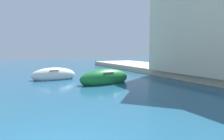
% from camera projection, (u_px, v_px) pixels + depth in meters
% --- Properties ---
extents(quay_promenade, '(44.00, 32.00, 0.50)m').
position_uv_depth(quay_promenade, '(205.00, 117.00, 5.34)').
color(quay_promenade, beige).
rests_on(quay_promenade, ground).
extents(moored_boat_0, '(3.22, 1.47, 1.14)m').
position_uv_depth(moored_boat_0, '(54.00, 75.00, 13.74)').
color(moored_boat_0, white).
rests_on(moored_boat_0, ground).
extents(moored_boat_5, '(3.55, 1.64, 1.23)m').
position_uv_depth(moored_boat_5, '(105.00, 78.00, 12.06)').
color(moored_boat_5, '#197233').
rests_on(moored_boat_5, ground).
extents(waterfront_building_main, '(6.89, 7.41, 8.41)m').
position_uv_depth(waterfront_building_main, '(213.00, 16.00, 14.01)').
color(waterfront_building_main, beige).
rests_on(waterfront_building_main, quay_promenade).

